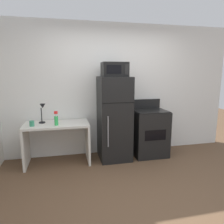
{
  "coord_description": "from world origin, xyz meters",
  "views": [
    {
      "loc": [
        -0.95,
        -2.42,
        1.66
      ],
      "look_at": [
        -0.16,
        1.1,
        0.96
      ],
      "focal_mm": 33.17,
      "sensor_mm": 36.0,
      "label": 1
    }
  ],
  "objects": [
    {
      "name": "coffee_mug",
      "position": [
        -1.54,
        1.21,
        0.8
      ],
      "size": [
        0.08,
        0.08,
        0.09
      ],
      "primitive_type": "cylinder",
      "color": "#338C66",
      "rests_on": "desk"
    },
    {
      "name": "desk_lamp",
      "position": [
        -1.37,
        1.4,
        0.99
      ],
      "size": [
        0.14,
        0.12,
        0.35
      ],
      "color": "black",
      "rests_on": "desk"
    },
    {
      "name": "ground_plane",
      "position": [
        0.0,
        0.0,
        0.0
      ],
      "size": [
        12.0,
        12.0,
        0.0
      ],
      "primitive_type": "plane",
      "color": "brown"
    },
    {
      "name": "desk",
      "position": [
        -1.13,
        1.33,
        0.52
      ],
      "size": [
        1.14,
        0.6,
        0.75
      ],
      "color": "silver",
      "rests_on": "ground"
    },
    {
      "name": "oven_range",
      "position": [
        0.66,
        1.33,
        0.47
      ],
      "size": [
        0.66,
        0.61,
        1.1
      ],
      "color": "black",
      "rests_on": "ground"
    },
    {
      "name": "refrigerator",
      "position": [
        -0.07,
        1.32,
        0.79
      ],
      "size": [
        0.58,
        0.65,
        1.57
      ],
      "color": "black",
      "rests_on": "ground"
    },
    {
      "name": "wall_back_white",
      "position": [
        0.0,
        1.7,
        1.3
      ],
      "size": [
        5.0,
        0.1,
        2.6
      ],
      "primitive_type": "cube",
      "color": "white",
      "rests_on": "ground"
    },
    {
      "name": "microwave",
      "position": [
        -0.07,
        1.3,
        1.7
      ],
      "size": [
        0.46,
        0.35,
        0.26
      ],
      "color": "black",
      "rests_on": "refrigerator"
    },
    {
      "name": "spray_bottle",
      "position": [
        -1.13,
        1.19,
        0.85
      ],
      "size": [
        0.06,
        0.06,
        0.25
      ],
      "color": "green",
      "rests_on": "desk"
    }
  ]
}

